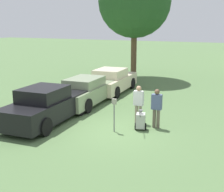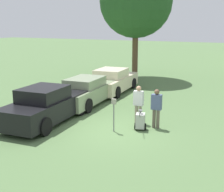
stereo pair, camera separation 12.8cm
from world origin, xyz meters
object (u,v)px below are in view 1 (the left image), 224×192
at_px(parked_car_cream, 111,81).
at_px(person_worker, 139,102).
at_px(person_supervisor, 157,106).
at_px(parked_car_sage, 86,91).
at_px(equipment_cart, 141,121).
at_px(parking_meter, 114,109).
at_px(parked_car_black, 46,106).

relative_size(parked_car_cream, person_worker, 2.94).
bearing_deg(person_supervisor, parked_car_sage, -26.38).
height_order(person_supervisor, equipment_cart, person_supervisor).
relative_size(parking_meter, person_worker, 0.82).
bearing_deg(parking_meter, person_worker, 70.62).
height_order(parked_car_black, parked_car_sage, parked_car_black).
distance_m(parked_car_black, parked_car_sage, 3.57).
bearing_deg(parked_car_black, parked_car_cream, 86.94).
relative_size(parked_car_black, person_supervisor, 2.93).
bearing_deg(person_worker, parking_meter, 68.65).
relative_size(parked_car_black, parked_car_cream, 0.99).
bearing_deg(parked_car_black, parking_meter, -0.09).
xyz_separation_m(parking_meter, person_worker, (0.51, 1.45, -0.01)).
bearing_deg(parked_car_sage, parked_car_black, -93.06).
bearing_deg(parking_meter, parked_car_cream, 115.70).
bearing_deg(parking_meter, parked_car_sage, 133.16).
height_order(parked_car_sage, person_supervisor, person_supervisor).
bearing_deg(parked_car_black, parked_car_sage, 86.94).
distance_m(parked_car_sage, person_supervisor, 5.14).
distance_m(parking_meter, equipment_cart, 1.25).
bearing_deg(person_supervisor, equipment_cart, 42.85).
bearing_deg(person_worker, parked_car_sage, -29.86).
distance_m(parking_meter, person_worker, 1.53).
bearing_deg(person_worker, person_supervisor, 159.60).
xyz_separation_m(parked_car_black, parking_meter, (3.20, 0.17, 0.20)).
bearing_deg(person_worker, parked_car_black, 21.55).
height_order(parked_car_sage, parked_car_cream, parked_car_cream).
bearing_deg(parked_car_sage, parking_meter, -49.89).
bearing_deg(parked_car_sage, parked_car_cream, 86.94).
bearing_deg(parked_car_black, person_worker, 20.46).
xyz_separation_m(parked_car_black, person_supervisor, (4.60, 1.31, 0.19)).
bearing_deg(person_supervisor, parked_car_black, 15.67).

